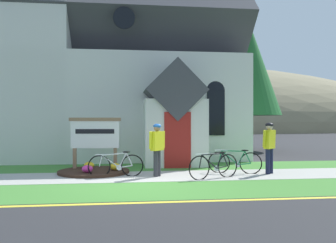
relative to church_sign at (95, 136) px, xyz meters
name	(u,v)px	position (x,y,z in m)	size (l,w,h in m)	color
ground	(136,167)	(1.46, 1.05, -1.25)	(140.00, 140.00, 0.00)	#2B2B2D
sidewalk_slab	(124,177)	(1.01, -1.41, -1.25)	(32.00, 2.19, 0.01)	#A8A59E
grass_verge	(124,191)	(1.01, -3.70, -1.25)	(32.00, 2.39, 0.01)	#427F33
church_lawn	(124,167)	(1.01, 0.85, -1.25)	(24.00, 2.33, 0.01)	#427F33
curb_paint_stripe	(124,203)	(1.01, -5.04, -1.25)	(28.00, 0.16, 0.01)	yellow
church_building	(113,63)	(0.47, 5.63, 3.46)	(11.53, 9.88, 13.52)	silver
church_sign	(95,136)	(0.00, 0.00, 0.00)	(1.81, 0.21, 1.88)	#7F6047
flower_bed	(94,171)	(0.02, -0.52, -1.18)	(2.38, 2.38, 0.34)	#382319
bicycle_white	(116,165)	(0.77, -1.34, -0.88)	(1.75, 0.15, 0.82)	black
bicycle_silver	(235,162)	(4.72, -1.13, -0.87)	(1.69, 0.67, 0.83)	black
bicycle_red	(214,166)	(3.76, -2.06, -0.86)	(1.70, 0.68, 0.84)	black
cyclist_in_white_jersey	(157,146)	(2.06, -1.51, -0.26)	(0.53, 0.53, 1.68)	#2D2D33
cyclist_in_yellow_jersey	(269,144)	(5.82, -1.38, -0.24)	(0.57, 0.48, 1.71)	#191E38
roadside_conifer	(247,66)	(8.26, 7.65, 3.75)	(3.95, 3.95, 7.92)	#3D2D1E
distant_hill	(170,130)	(9.46, 53.04, -1.25)	(97.72, 43.99, 23.54)	#847A5B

